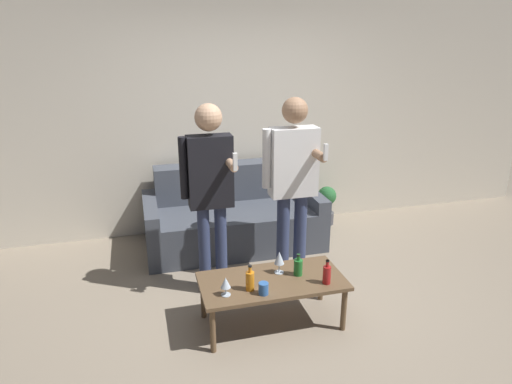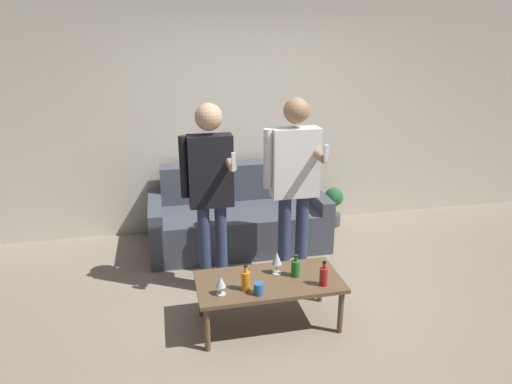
% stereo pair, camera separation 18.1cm
% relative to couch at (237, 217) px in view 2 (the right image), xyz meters
% --- Properties ---
extents(ground_plane, '(16.00, 16.00, 0.00)m').
position_rel_couch_xyz_m(ground_plane, '(0.16, -1.54, -0.30)').
color(ground_plane, gray).
extents(wall_back, '(8.00, 0.06, 2.70)m').
position_rel_couch_xyz_m(wall_back, '(0.16, 0.51, 1.05)').
color(wall_back, beige).
rests_on(wall_back, ground_plane).
extents(couch, '(1.90, 0.94, 0.85)m').
position_rel_couch_xyz_m(couch, '(0.00, 0.00, 0.00)').
color(couch, '#474C56').
rests_on(couch, ground_plane).
extents(coffee_table, '(1.14, 0.56, 0.40)m').
position_rel_couch_xyz_m(coffee_table, '(-0.02, -1.58, 0.05)').
color(coffee_table, brown).
rests_on(coffee_table, ground_plane).
extents(bottle_orange, '(0.06, 0.06, 0.20)m').
position_rel_couch_xyz_m(bottle_orange, '(0.37, -1.74, 0.17)').
color(bottle_orange, '#B21E1E').
rests_on(bottle_orange, coffee_table).
extents(bottle_green, '(0.07, 0.07, 0.18)m').
position_rel_couch_xyz_m(bottle_green, '(0.20, -1.56, 0.17)').
color(bottle_green, '#23752D').
rests_on(bottle_green, coffee_table).
extents(bottle_dark, '(0.07, 0.07, 0.21)m').
position_rel_couch_xyz_m(bottle_dark, '(-0.22, -1.69, 0.18)').
color(bottle_dark, orange).
rests_on(bottle_dark, coffee_table).
extents(wine_glass_near, '(0.08, 0.08, 0.19)m').
position_rel_couch_xyz_m(wine_glass_near, '(0.07, -1.49, 0.22)').
color(wine_glass_near, silver).
rests_on(wine_glass_near, coffee_table).
extents(wine_glass_far, '(0.08, 0.08, 0.15)m').
position_rel_couch_xyz_m(wine_glass_far, '(-0.42, -1.71, 0.19)').
color(wine_glass_far, silver).
rests_on(wine_glass_far, coffee_table).
extents(cup_on_table, '(0.07, 0.07, 0.09)m').
position_rel_couch_xyz_m(cup_on_table, '(-0.14, -1.77, 0.14)').
color(cup_on_table, '#3366B2').
rests_on(cup_on_table, coffee_table).
extents(person_standing_left, '(0.44, 0.43, 1.70)m').
position_rel_couch_xyz_m(person_standing_left, '(-0.39, -0.96, 0.72)').
color(person_standing_left, navy).
rests_on(person_standing_left, ground_plane).
extents(person_standing_right, '(0.50, 0.44, 1.72)m').
position_rel_couch_xyz_m(person_standing_right, '(0.38, -0.89, 0.71)').
color(person_standing_right, navy).
rests_on(person_standing_right, ground_plane).
extents(potted_plant, '(0.23, 0.23, 0.48)m').
position_rel_couch_xyz_m(potted_plant, '(1.23, 0.23, -0.03)').
color(potted_plant, '#4C4C51').
rests_on(potted_plant, ground_plane).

